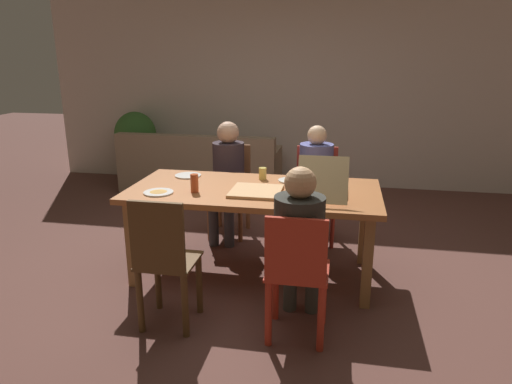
{
  "coord_description": "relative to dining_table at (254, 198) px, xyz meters",
  "views": [
    {
      "loc": [
        0.71,
        -3.65,
        1.85
      ],
      "look_at": [
        0.0,
        0.1,
        0.71
      ],
      "focal_mm": 32.67,
      "sensor_mm": 36.0,
      "label": 1
    }
  ],
  "objects": [
    {
      "name": "ground_plane",
      "position": [
        0.0,
        0.0,
        -0.69
      ],
      "size": [
        20.0,
        20.0,
        0.0
      ],
      "primitive_type": "plane",
      "color": "brown"
    },
    {
      "name": "dining_table",
      "position": [
        0.0,
        0.0,
        0.0
      ],
      "size": [
        2.07,
        1.0,
        0.77
      ],
      "color": "#A66032",
      "rests_on": "ground"
    },
    {
      "name": "plate_0",
      "position": [
        0.27,
        0.29,
        0.09
      ],
      "size": [
        0.21,
        0.21,
        0.03
      ],
      "color": "white",
      "rests_on": "dining_table"
    },
    {
      "name": "potted_plant",
      "position": [
        -2.3,
        2.71,
        -0.04
      ],
      "size": [
        0.6,
        0.6,
        1.04
      ],
      "color": "gray",
      "rests_on": "ground"
    },
    {
      "name": "person_1",
      "position": [
        -0.43,
        0.81,
        0.02
      ],
      "size": [
        0.32,
        0.54,
        1.2
      ],
      "color": "#393B42",
      "rests_on": "ground"
    },
    {
      "name": "plate_2",
      "position": [
        -0.73,
        -0.27,
        0.09
      ],
      "size": [
        0.24,
        0.24,
        0.03
      ],
      "color": "white",
      "rests_on": "dining_table"
    },
    {
      "name": "chair_3",
      "position": [
        -0.43,
        -0.94,
        -0.19
      ],
      "size": [
        0.39,
        0.38,
        0.96
      ],
      "color": "#53381C",
      "rests_on": "ground"
    },
    {
      "name": "pizza_box_1",
      "position": [
        0.04,
        -0.11,
        0.09
      ],
      "size": [
        0.4,
        0.4,
        0.02
      ],
      "color": "tan",
      "rests_on": "dining_table"
    },
    {
      "name": "drinking_glass_1",
      "position": [
        0.02,
        0.31,
        0.13
      ],
      "size": [
        0.07,
        0.07,
        0.11
      ],
      "primitive_type": "cylinder",
      "color": "#DDC85D",
      "rests_on": "dining_table"
    },
    {
      "name": "chair_1",
      "position": [
        -0.43,
        0.96,
        -0.21
      ],
      "size": [
        0.39,
        0.46,
        0.93
      ],
      "color": "brown",
      "rests_on": "ground"
    },
    {
      "name": "person_0",
      "position": [
        0.46,
        0.8,
        0.01
      ],
      "size": [
        0.33,
        0.5,
        1.19
      ],
      "color": "#373447",
      "rests_on": "ground"
    },
    {
      "name": "back_wall",
      "position": [
        0.0,
        3.08,
        0.71
      ],
      "size": [
        7.27,
        0.12,
        2.82
      ],
      "primitive_type": "cube",
      "color": "beige",
      "rests_on": "ground"
    },
    {
      "name": "drinking_glass_0",
      "position": [
        -0.45,
        -0.19,
        0.15
      ],
      "size": [
        0.06,
        0.06,
        0.15
      ],
      "primitive_type": "cylinder",
      "color": "#BF4D28",
      "rests_on": "dining_table"
    },
    {
      "name": "pizza_box_0",
      "position": [
        0.58,
        -0.05,
        0.13
      ],
      "size": [
        0.38,
        0.59,
        0.34
      ],
      "color": "tan",
      "rests_on": "dining_table"
    },
    {
      "name": "chair_2",
      "position": [
        0.46,
        -0.92,
        -0.21
      ],
      "size": [
        0.41,
        0.39,
        0.91
      ],
      "color": "#B8311F",
      "rests_on": "ground"
    },
    {
      "name": "chair_0",
      "position": [
        0.46,
        0.94,
        -0.17
      ],
      "size": [
        0.44,
        0.4,
        0.95
      ],
      "color": "#AA3125",
      "rests_on": "ground"
    },
    {
      "name": "person_2",
      "position": [
        0.46,
        -0.79,
        0.0
      ],
      "size": [
        0.33,
        0.52,
        1.18
      ],
      "color": "#40433C",
      "rests_on": "ground"
    },
    {
      "name": "couch",
      "position": [
        -1.21,
        2.39,
        -0.4
      ],
      "size": [
        2.16,
        0.81,
        0.83
      ],
      "color": "gray",
      "rests_on": "ground"
    },
    {
      "name": "plate_1",
      "position": [
        -0.67,
        0.29,
        0.08
      ],
      "size": [
        0.24,
        0.24,
        0.01
      ],
      "color": "white",
      "rests_on": "dining_table"
    }
  ]
}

